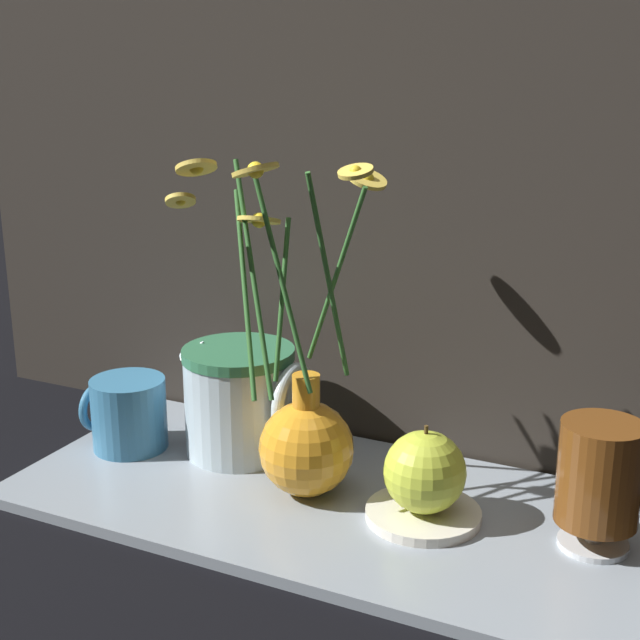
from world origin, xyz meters
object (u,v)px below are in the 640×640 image
at_px(tea_glass, 599,477).
at_px(orange_fruit, 426,471).
at_px(yellow_mug, 128,413).
at_px(vase_with_flowers, 303,433).
at_px(ceramic_pitcher, 241,396).

bearing_deg(tea_glass, orange_fruit, -174.10).
height_order(tea_glass, orange_fruit, tea_glass).
relative_size(yellow_mug, orange_fruit, 1.08).
relative_size(vase_with_flowers, tea_glass, 2.86).
xyz_separation_m(vase_with_flowers, orange_fruit, (0.13, 0.01, -0.02)).
bearing_deg(tea_glass, vase_with_flowers, -175.15).
distance_m(yellow_mug, ceramic_pitcher, 0.14).
distance_m(yellow_mug, tea_glass, 0.53).
distance_m(yellow_mug, orange_fruit, 0.37).
xyz_separation_m(ceramic_pitcher, tea_glass, (0.40, -0.04, 0.00)).
relative_size(tea_glass, orange_fruit, 1.38).
height_order(ceramic_pitcher, tea_glass, ceramic_pitcher).
bearing_deg(orange_fruit, ceramic_pitcher, 167.00).
bearing_deg(vase_with_flowers, tea_glass, 4.85).
height_order(yellow_mug, tea_glass, tea_glass).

